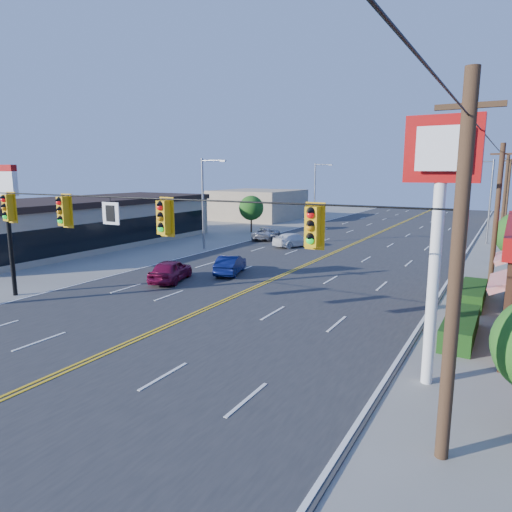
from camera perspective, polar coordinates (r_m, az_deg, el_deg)
The scene contains 19 objects.
ground at distance 18.32m, azimuth -19.35°, elevation -12.03°, with size 160.00×160.00×0.00m, color gray.
road at distance 34.25m, azimuth 6.53°, elevation -1.05°, with size 20.00×120.00×0.06m, color #2D2D30.
signal_span at distance 17.20m, azimuth -20.59°, elevation 3.32°, with size 24.32×0.34×9.00m.
kfc_pylon at distance 15.11m, azimuth 21.96°, elevation 6.75°, with size 2.20×0.36×8.50m.
strip_mall at distance 45.65m, azimuth -20.90°, elevation 4.02°, with size 10.40×26.40×4.40m.
pizza_hut_sign at distance 28.32m, azimuth -28.74°, elevation 5.86°, with size 1.90×0.30×6.85m.
streetlight_se at distance 25.16m, azimuth 24.36°, elevation 4.27°, with size 2.55×0.25×8.00m.
streetlight_ne at distance 49.06m, azimuth 27.03°, elevation 6.63°, with size 2.55×0.25×8.00m.
streetlight_sw at distance 40.71m, azimuth -6.43°, elevation 7.14°, with size 2.55×0.25×8.00m.
streetlight_nw at distance 63.62m, azimuth 7.54°, elevation 8.29°, with size 2.55×0.25×8.00m.
utility_pole_near at distance 29.08m, azimuth 27.82°, elevation 4.08°, with size 0.28×0.28×8.40m, color #47301E.
utility_pole_mid at distance 47.03m, azimuth 28.59°, elevation 6.00°, with size 0.28×0.28×8.40m, color #47301E.
utility_pole_far at distance 65.01m, azimuth 28.94°, elevation 6.85°, with size 0.28×0.28×8.40m, color #47301E.
tree_west at distance 52.09m, azimuth -0.60°, elevation 6.02°, with size 2.80×2.80×4.20m.
bld_west_far at distance 67.73m, azimuth 0.21°, elevation 6.46°, with size 11.00×12.00×4.20m, color tan.
car_magenta at distance 29.05m, azimuth -10.62°, elevation -1.89°, with size 1.66×4.12×1.40m, color maroon.
car_blue at distance 30.75m, azimuth -3.23°, elevation -1.17°, with size 1.34×3.85×1.27m, color #0D164D.
car_white at distance 42.07m, azimuth 4.74°, elevation 1.95°, with size 1.74×4.29×1.24m, color white.
car_silver at distance 46.46m, azimuth 1.30°, elevation 2.77°, with size 2.01×4.37×1.21m, color #AAA9AE.
Camera 1 is at (13.00, -10.95, 6.82)m, focal length 32.00 mm.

